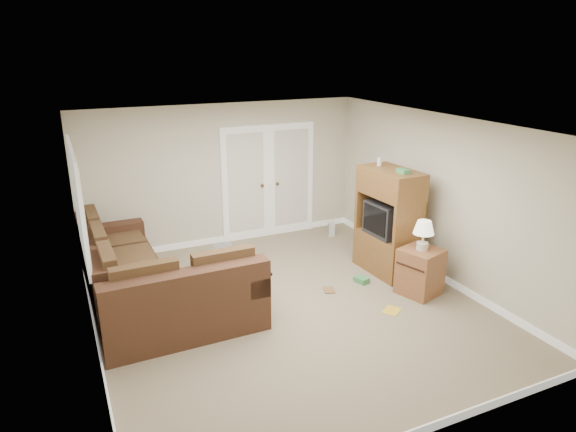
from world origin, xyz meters
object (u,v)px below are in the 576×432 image
sectional_sofa (147,284)px  side_cabinet (420,268)px  tv_armoire (388,221)px  coffee_table (222,276)px

sectional_sofa → side_cabinet: side_cabinet is taller
tv_armoire → side_cabinet: (-0.01, -0.85, -0.44)m
coffee_table → tv_armoire: tv_armoire is taller
tv_armoire → side_cabinet: 0.95m
coffee_table → side_cabinet: 2.87m
sectional_sofa → coffee_table: (1.09, 0.12, -0.15)m
coffee_table → side_cabinet: (2.57, -1.28, 0.18)m
coffee_table → tv_armoire: (2.58, -0.43, 0.61)m
side_cabinet → sectional_sofa: bearing=144.6°
sectional_sofa → coffee_table: sectional_sofa is taller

